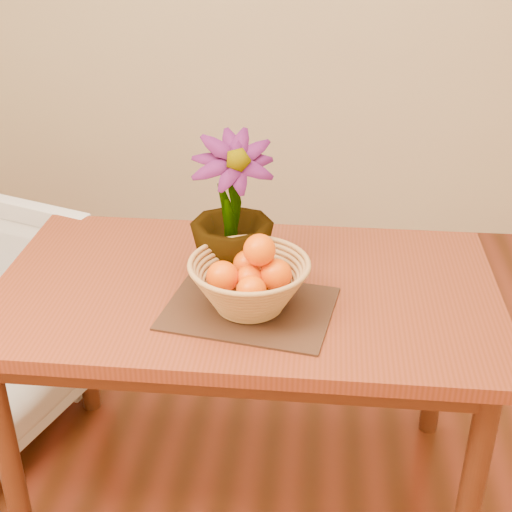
{
  "coord_description": "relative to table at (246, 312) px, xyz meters",
  "views": [
    {
      "loc": [
        0.2,
        -1.4,
        1.76
      ],
      "look_at": [
        0.03,
        0.25,
        0.87
      ],
      "focal_mm": 50.0,
      "sensor_mm": 36.0,
      "label": 1
    }
  ],
  "objects": [
    {
      "name": "placemat",
      "position": [
        0.02,
        -0.12,
        0.09
      ],
      "size": [
        0.48,
        0.39,
        0.01
      ],
      "primitive_type": "cube",
      "rotation": [
        0.0,
        0.0,
        -0.17
      ],
      "color": "#391D14",
      "rests_on": "table"
    },
    {
      "name": "orange_pile",
      "position": [
        0.03,
        -0.12,
        0.2
      ],
      "size": [
        0.22,
        0.21,
        0.15
      ],
      "rotation": [
        0.0,
        0.0,
        -0.43
      ],
      "color": "#FD5E04",
      "rests_on": "wicker_basket"
    },
    {
      "name": "table",
      "position": [
        0.0,
        0.0,
        0.0
      ],
      "size": [
        1.4,
        0.8,
        0.75
      ],
      "color": "maroon",
      "rests_on": "floor"
    },
    {
      "name": "potted_plant",
      "position": [
        -0.04,
        0.05,
        0.29
      ],
      "size": [
        0.28,
        0.28,
        0.41
      ],
      "primitive_type": "imported",
      "rotation": [
        0.0,
        0.0,
        0.23
      ],
      "color": "#174012",
      "rests_on": "table"
    },
    {
      "name": "wicker_basket",
      "position": [
        0.02,
        -0.12,
        0.16
      ],
      "size": [
        0.32,
        0.32,
        0.13
      ],
      "color": "tan",
      "rests_on": "placemat"
    }
  ]
}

